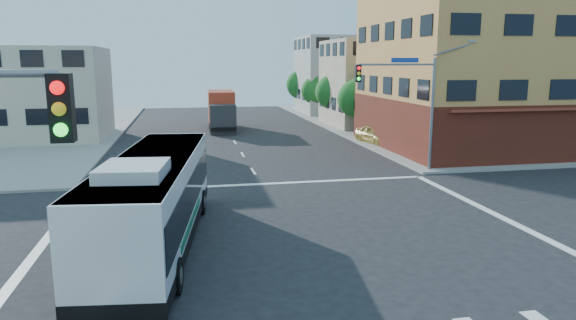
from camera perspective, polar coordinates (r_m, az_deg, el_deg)
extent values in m
plane|color=black|center=(19.91, 1.06, -8.99)|extent=(120.00, 120.00, 0.00)
cube|color=gray|center=(66.39, 24.85, 4.09)|extent=(50.00, 50.00, 0.15)
cube|color=#C69247|center=(43.94, 22.23, 10.39)|extent=(18.00, 15.00, 14.00)
cube|color=#591C14|center=(44.20, 21.77, 3.91)|extent=(18.09, 15.08, 4.00)
cube|color=maroon|center=(38.32, 27.69, 4.90)|extent=(16.00, 1.60, 0.51)
cube|color=#C6B197|center=(56.40, 10.71, 8.39)|extent=(12.00, 10.00, 9.00)
cube|color=#A9A9A4|center=(69.56, 6.38, 9.35)|extent=(12.00, 10.00, 10.00)
cube|color=#C0B79F|center=(50.08, -26.48, 6.58)|extent=(12.00, 10.00, 8.00)
cylinder|color=slate|center=(32.81, 15.68, 4.76)|extent=(0.18, 0.18, 7.00)
cylinder|color=slate|center=(31.36, 12.04, 10.34)|extent=(5.01, 0.62, 0.12)
cube|color=black|center=(30.24, 7.77, 9.52)|extent=(0.32, 0.30, 1.00)
sphere|color=#FF0C0C|center=(30.07, 7.90, 10.08)|extent=(0.20, 0.20, 0.20)
sphere|color=yellow|center=(30.08, 7.88, 9.51)|extent=(0.20, 0.20, 0.20)
sphere|color=#19FF33|center=(30.08, 7.87, 8.94)|extent=(0.20, 0.20, 0.20)
cube|color=navy|center=(31.61, 12.87, 10.76)|extent=(1.80, 0.22, 0.28)
cube|color=gray|center=(34.09, 19.73, 12.33)|extent=(0.50, 0.22, 0.14)
cube|color=black|center=(8.21, -23.85, 5.31)|extent=(0.32, 0.30, 1.00)
sphere|color=#FF0C0C|center=(8.03, -24.27, 7.32)|extent=(0.20, 0.20, 0.20)
sphere|color=yellow|center=(8.04, -24.11, 5.20)|extent=(0.20, 0.20, 0.20)
sphere|color=#19FF33|center=(8.07, -23.94, 3.08)|extent=(0.20, 0.20, 0.20)
cylinder|color=#321D12|center=(49.26, 7.54, 4.01)|extent=(0.28, 0.28, 1.92)
sphere|color=#1A5D20|center=(49.04, 7.61, 6.80)|extent=(3.60, 3.60, 3.60)
sphere|color=#1A5D20|center=(48.83, 8.20, 7.83)|extent=(2.52, 2.52, 2.52)
cylinder|color=#321D12|center=(56.84, 4.95, 5.01)|extent=(0.28, 0.28, 1.99)
sphere|color=#1A5D20|center=(56.64, 4.99, 7.54)|extent=(3.80, 3.80, 3.80)
sphere|color=#1A5D20|center=(56.42, 5.48, 8.49)|extent=(2.66, 2.66, 2.66)
cylinder|color=#321D12|center=(64.53, 2.96, 5.68)|extent=(0.28, 0.28, 1.89)
sphere|color=#1A5D20|center=(64.36, 2.98, 7.73)|extent=(3.40, 3.40, 3.40)
sphere|color=#1A5D20|center=(64.13, 3.40, 8.47)|extent=(2.38, 2.38, 2.38)
cylinder|color=#321D12|center=(72.28, 1.39, 6.31)|extent=(0.28, 0.28, 2.03)
sphere|color=#1A5D20|center=(72.12, 1.40, 8.38)|extent=(4.00, 4.00, 4.00)
sphere|color=#1A5D20|center=(71.88, 1.78, 9.17)|extent=(2.80, 2.80, 2.80)
cube|color=black|center=(19.78, -14.37, -7.70)|extent=(4.24, 12.91, 0.47)
cube|color=silver|center=(19.42, -14.55, -4.08)|extent=(4.22, 12.88, 3.00)
cube|color=black|center=(19.37, -14.58, -3.55)|extent=(4.23, 12.51, 1.32)
cube|color=black|center=(25.43, -12.10, -0.28)|extent=(2.46, 0.37, 1.42)
cube|color=#E5590C|center=(25.28, -12.18, 2.07)|extent=(2.01, 0.30, 0.30)
cube|color=silver|center=(19.11, -14.76, 0.09)|extent=(4.14, 12.62, 0.13)
cube|color=silver|center=(16.02, -16.82, -1.13)|extent=(2.15, 2.53, 0.38)
cube|color=#12673D|center=(19.43, -18.68, -6.65)|extent=(0.73, 5.76, 0.30)
cube|color=#12673D|center=(18.93, -10.66, -6.71)|extent=(0.73, 5.76, 0.30)
cylinder|color=black|center=(23.83, -15.68, -4.66)|extent=(0.45, 1.13, 1.10)
cylinder|color=#99999E|center=(23.86, -16.03, -4.66)|extent=(0.11, 0.55, 0.55)
cylinder|color=black|center=(23.46, -9.63, -4.65)|extent=(0.45, 1.13, 1.10)
cylinder|color=#99999E|center=(23.45, -9.26, -4.65)|extent=(0.11, 0.55, 0.55)
cylinder|color=black|center=(16.41, -21.30, -12.17)|extent=(0.45, 1.13, 1.10)
cylinder|color=#99999E|center=(16.45, -21.80, -12.15)|extent=(0.11, 0.55, 0.55)
cylinder|color=black|center=(15.86, -12.36, -12.47)|extent=(0.45, 1.13, 1.10)
cylinder|color=#99999E|center=(15.84, -11.81, -12.48)|extent=(0.11, 0.55, 0.55)
cube|color=#292A2E|center=(49.36, -7.24, 4.53)|extent=(2.51, 2.41, 2.77)
cube|color=black|center=(48.31, -7.20, 4.90)|extent=(2.24, 0.15, 1.06)
cube|color=#B1341E|center=(53.30, -7.46, 5.91)|extent=(2.73, 6.03, 3.19)
cube|color=black|center=(52.20, -7.35, 3.98)|extent=(2.59, 8.58, 0.32)
cylinder|color=black|center=(49.64, -8.52, 3.54)|extent=(0.33, 1.07, 1.06)
cylinder|color=black|center=(49.73, -5.94, 3.61)|extent=(0.33, 1.07, 1.06)
cylinder|color=black|center=(52.70, -8.59, 3.96)|extent=(0.33, 1.07, 1.06)
cylinder|color=black|center=(52.78, -6.16, 4.03)|extent=(0.33, 1.07, 1.06)
cylinder|color=black|center=(55.34, -8.65, 4.28)|extent=(0.33, 1.07, 1.06)
cylinder|color=black|center=(55.42, -6.33, 4.35)|extent=(0.33, 1.07, 1.06)
imported|color=gold|center=(43.37, 9.76, 2.79)|extent=(2.68, 4.87, 1.57)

